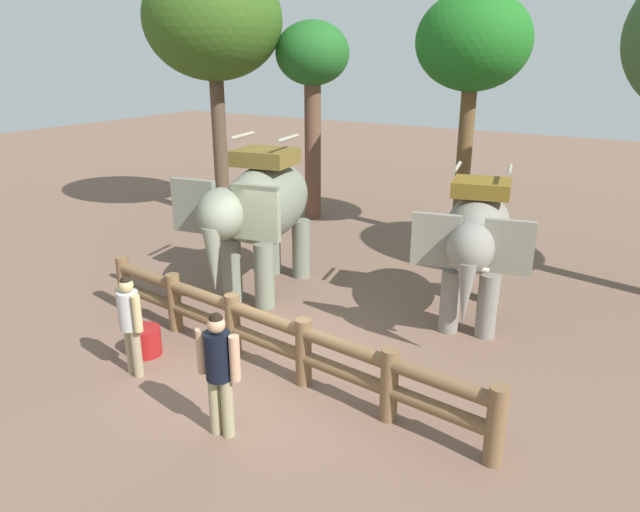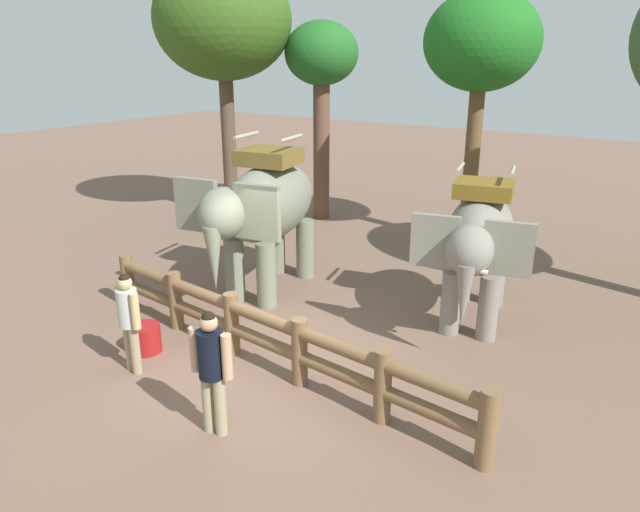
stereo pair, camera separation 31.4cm
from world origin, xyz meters
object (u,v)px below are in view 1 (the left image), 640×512
at_px(tree_deep_back, 473,45).
at_px(feed_bucket, 145,341).
at_px(log_fence, 267,333).
at_px(elephant_near_left, 261,208).
at_px(tourist_man_in_blue, 130,319).
at_px(elephant_center, 476,238).
at_px(tourist_woman_in_black, 219,366).
at_px(tree_far_left, 213,22).
at_px(tree_far_right, 312,64).

bearing_deg(tree_deep_back, feed_bucket, -105.18).
relative_size(log_fence, elephant_near_left, 2.00).
bearing_deg(elephant_near_left, tourist_man_in_blue, -85.48).
bearing_deg(log_fence, feed_bucket, -160.68).
bearing_deg(elephant_center, tourist_woman_in_black, -107.80).
bearing_deg(feed_bucket, tree_far_left, 121.81).
xyz_separation_m(log_fence, elephant_near_left, (-1.91, 2.43, 1.18)).
bearing_deg(elephant_center, tree_far_left, 160.71).
height_order(tourist_woman_in_black, tree_deep_back, tree_deep_back).
height_order(tourist_man_in_blue, tree_deep_back, tree_deep_back).
xyz_separation_m(tourist_man_in_blue, tree_far_right, (-2.52, 9.04, 3.41)).
bearing_deg(tree_deep_back, tree_far_right, 179.56).
bearing_deg(tourist_man_in_blue, elephant_center, 50.76).
height_order(elephant_near_left, tourist_woman_in_black, elephant_near_left).
height_order(elephant_center, tree_far_right, tree_far_right).
distance_m(elephant_center, feed_bucket, 5.91).
bearing_deg(tree_far_left, tourist_woman_in_black, -49.48).
distance_m(elephant_center, tree_far_right, 8.17).
bearing_deg(tourist_woman_in_black, elephant_near_left, 120.56).
distance_m(elephant_near_left, tree_far_right, 6.37).
height_order(tourist_man_in_blue, tree_far_left, tree_far_left).
bearing_deg(tourist_man_in_blue, feed_bucket, 123.18).
height_order(log_fence, elephant_near_left, elephant_near_left).
distance_m(elephant_near_left, tourist_man_in_blue, 3.76).
distance_m(elephant_near_left, tree_deep_back, 6.56).
bearing_deg(log_fence, tree_far_right, 117.85).
distance_m(tree_far_left, tree_deep_back, 6.83).
xyz_separation_m(elephant_near_left, elephant_center, (4.03, 0.93, -0.20)).
relative_size(tourist_man_in_blue, tree_far_left, 0.23).
xyz_separation_m(tourist_man_in_blue, tree_far_left, (-4.69, 7.53, 4.49)).
bearing_deg(log_fence, elephant_near_left, 128.07).
height_order(log_fence, tree_far_left, tree_far_left).
bearing_deg(tree_deep_back, tourist_woman_in_black, -88.96).
distance_m(tourist_woman_in_black, tree_far_right, 11.08).
distance_m(elephant_center, tree_far_left, 9.72).
bearing_deg(tree_far_left, tree_far_right, 34.90).
bearing_deg(elephant_center, tourist_man_in_blue, -129.24).
distance_m(log_fence, elephant_near_left, 3.31).
relative_size(elephant_near_left, tree_far_right, 0.69).
distance_m(elephant_near_left, tree_far_left, 6.90).
height_order(log_fence, elephant_center, elephant_center).
height_order(tourist_man_in_blue, feed_bucket, tourist_man_in_blue).
relative_size(tree_far_left, feed_bucket, 13.77).
relative_size(elephant_near_left, feed_bucket, 7.36).
relative_size(log_fence, feed_bucket, 14.74).
relative_size(elephant_near_left, tourist_man_in_blue, 2.34).
distance_m(elephant_near_left, elephant_center, 4.14).
relative_size(elephant_center, feed_bucket, 6.59).
height_order(elephant_near_left, tourist_man_in_blue, elephant_near_left).
xyz_separation_m(log_fence, elephant_center, (2.12, 3.36, 0.99)).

